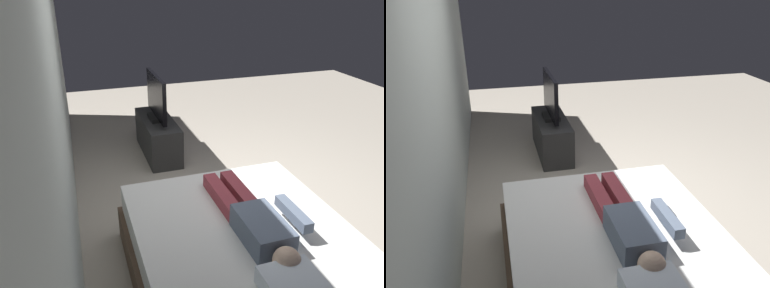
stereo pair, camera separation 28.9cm
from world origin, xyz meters
TOP-DOWN VIEW (x-y plane):
  - ground_plane at (0.00, 0.00)m, footprint 10.00×10.00m
  - back_wall at (0.40, 1.56)m, footprint 6.40×0.10m
  - bed at (-1.04, 0.33)m, footprint 2.00×1.64m
  - person at (-1.01, 0.27)m, footprint 1.26×0.46m
  - remote at (-0.86, -0.14)m, footprint 0.15×0.04m
  - tv_stand at (1.57, 0.39)m, footprint 1.10×0.40m
  - tv at (1.57, 0.39)m, footprint 0.88×0.20m

SIDE VIEW (x-z plane):
  - ground_plane at x=0.00m, z-range 0.00..0.00m
  - tv_stand at x=1.57m, z-range 0.00..0.50m
  - bed at x=-1.04m, z-range -0.01..0.53m
  - remote at x=-0.86m, z-range 0.54..0.56m
  - person at x=-1.01m, z-range 0.53..0.71m
  - tv at x=1.57m, z-range 0.49..1.08m
  - back_wall at x=0.40m, z-range 0.00..2.80m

